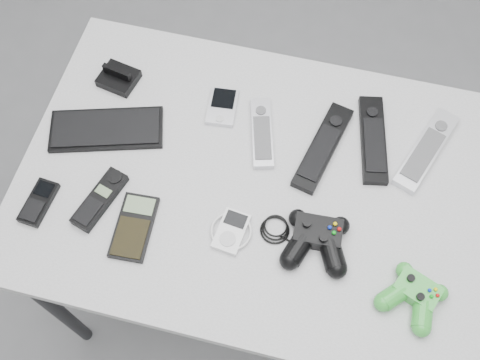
% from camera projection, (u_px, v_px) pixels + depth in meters
% --- Properties ---
extents(floor, '(3.50, 3.50, 0.00)m').
position_uv_depth(floor, '(267.00, 255.00, 1.95)').
color(floor, slate).
rests_on(floor, ground).
extents(desk, '(1.12, 0.72, 0.75)m').
position_uv_depth(desk, '(270.00, 196.00, 1.30)').
color(desk, '#98989A').
rests_on(desk, floor).
extents(pda_keyboard, '(0.28, 0.18, 0.02)m').
position_uv_depth(pda_keyboard, '(106.00, 129.00, 1.29)').
color(pda_keyboard, black).
rests_on(pda_keyboard, desk).
extents(dock_bracket, '(0.10, 0.09, 0.05)m').
position_uv_depth(dock_bracket, '(118.00, 75.00, 1.34)').
color(dock_bracket, black).
rests_on(dock_bracket, desk).
extents(pda, '(0.07, 0.11, 0.02)m').
position_uv_depth(pda, '(222.00, 107.00, 1.32)').
color(pda, silver).
rests_on(pda, desk).
extents(remote_silver_a, '(0.09, 0.19, 0.02)m').
position_uv_depth(remote_silver_a, '(262.00, 132.00, 1.29)').
color(remote_silver_a, silver).
rests_on(remote_silver_a, desk).
extents(remote_black_a, '(0.11, 0.24, 0.02)m').
position_uv_depth(remote_black_a, '(323.00, 147.00, 1.27)').
color(remote_black_a, black).
rests_on(remote_black_a, desk).
extents(remote_black_b, '(0.10, 0.23, 0.02)m').
position_uv_depth(remote_black_b, '(373.00, 139.00, 1.28)').
color(remote_black_b, black).
rests_on(remote_black_b, desk).
extents(remote_silver_b, '(0.13, 0.23, 0.02)m').
position_uv_depth(remote_silver_b, '(426.00, 150.00, 1.26)').
color(remote_silver_b, silver).
rests_on(remote_silver_b, desk).
extents(mobile_phone, '(0.06, 0.11, 0.02)m').
position_uv_depth(mobile_phone, '(39.00, 202.00, 1.21)').
color(mobile_phone, black).
rests_on(mobile_phone, desk).
extents(cordless_handset, '(0.09, 0.16, 0.02)m').
position_uv_depth(cordless_handset, '(100.00, 199.00, 1.21)').
color(cordless_handset, black).
rests_on(cordless_handset, desk).
extents(calculator, '(0.08, 0.15, 0.01)m').
position_uv_depth(calculator, '(134.00, 227.00, 1.18)').
color(calculator, black).
rests_on(calculator, desk).
extents(mp3_player, '(0.10, 0.10, 0.02)m').
position_uv_depth(mp3_player, '(231.00, 231.00, 1.18)').
color(mp3_player, silver).
rests_on(mp3_player, desk).
extents(controller_black, '(0.24, 0.16, 0.05)m').
position_uv_depth(controller_black, '(317.00, 239.00, 1.15)').
color(controller_black, black).
rests_on(controller_black, desk).
extents(controller_green, '(0.16, 0.16, 0.04)m').
position_uv_depth(controller_green, '(414.00, 295.00, 1.10)').
color(controller_green, '#248528').
rests_on(controller_green, desk).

